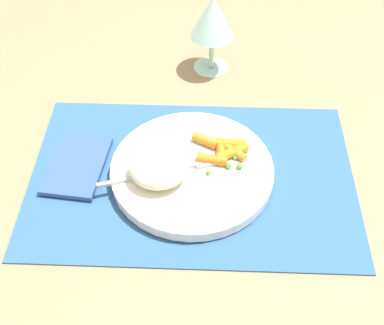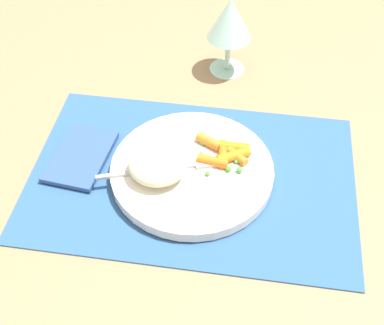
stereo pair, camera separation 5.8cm
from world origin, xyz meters
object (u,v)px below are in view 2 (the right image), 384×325
Objects in this scene: wine_glass at (230,21)px; plate at (192,171)px; carrot_portion at (225,152)px; fork at (174,168)px; napkin at (81,156)px; rice_mound at (157,165)px.

plate is at bearing -95.26° from wine_glass.
fork is (-0.07, -0.04, -0.00)m from carrot_portion.
wine_glass is 0.36m from napkin.
carrot_portion is at bearing 28.73° from fork.
plate is 1.68× the size of wine_glass.
wine_glass is (0.03, 0.29, 0.09)m from plate.
carrot_portion is at bearing 5.51° from napkin.
plate is 0.06m from carrot_portion.
rice_mound is at bearing -149.42° from fork.
rice_mound is at bearing -13.24° from napkin.
rice_mound is (-0.05, -0.02, 0.03)m from plate.
wine_glass is at bearing 79.86° from fork.
fork is (0.02, 0.01, -0.02)m from rice_mound.
wine_glass reaches higher than rice_mound.
carrot_portion is 0.48× the size of fork.
plate is 2.86× the size of rice_mound.
rice_mound is 0.11m from carrot_portion.
plate is at bearing -2.90° from napkin.
rice_mound reaches higher than fork.
rice_mound is 0.68× the size of napkin.
plate is 1.33× the size of fork.
napkin is at bearing 177.10° from plate.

